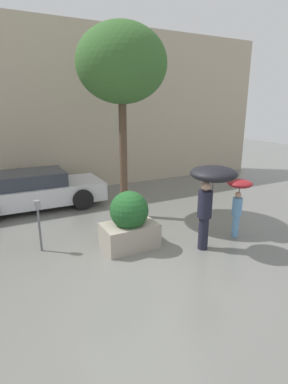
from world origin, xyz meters
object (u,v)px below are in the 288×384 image
(planter_box, at_px, (129,222))
(person_adult, at_px, (211,184))
(street_tree, at_px, (122,65))
(person_child, at_px, (239,195))
(parked_car_near, at_px, (33,191))
(parking_meter, at_px, (38,215))

(planter_box, relative_size, person_adult, 0.69)
(street_tree, bearing_deg, person_adult, -74.18)
(person_child, xyz_separation_m, parked_car_near, (-4.16, 4.59, -0.51))
(person_adult, height_order, parked_car_near, person_adult)
(person_child, bearing_deg, street_tree, 90.79)
(person_adult, bearing_deg, street_tree, 144.85)
(person_child, distance_m, parked_car_near, 6.22)
(planter_box, xyz_separation_m, parked_car_near, (-1.54, 3.95, -0.06))
(person_child, relative_size, street_tree, 0.28)
(planter_box, relative_size, person_child, 0.93)
(parking_meter, bearing_deg, person_child, -17.14)
(planter_box, xyz_separation_m, person_child, (2.62, -0.64, 0.45))
(person_child, relative_size, parked_car_near, 0.33)
(parked_car_near, relative_size, street_tree, 0.84)
(parked_car_near, height_order, parking_meter, parking_meter)
(planter_box, bearing_deg, person_adult, -30.81)
(parked_car_near, bearing_deg, parking_meter, 175.07)
(parked_car_near, xyz_separation_m, street_tree, (2.26, -2.02, 3.59))
(street_tree, xyz_separation_m, parking_meter, (-2.56, -1.20, -3.29))
(parked_car_near, bearing_deg, person_adult, -147.41)
(parked_car_near, xyz_separation_m, parking_meter, (-0.30, -3.22, 0.30))
(street_tree, height_order, parking_meter, street_tree)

